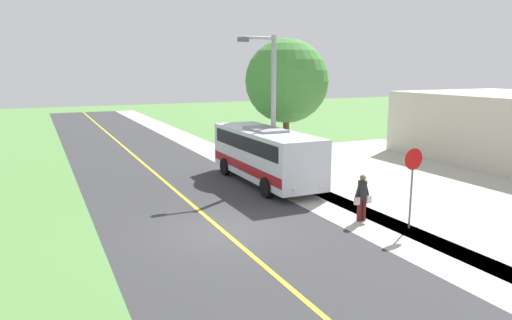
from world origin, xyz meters
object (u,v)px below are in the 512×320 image
shuttle_bus_front (265,153)px  tree_curbside (287,81)px  pedestrian_with_bags (362,196)px  stop_sign (413,174)px  street_light_pole (271,102)px

shuttle_bus_front → tree_curbside: size_ratio=1.12×
pedestrian_with_bags → tree_curbside: bearing=-102.9°
shuttle_bus_front → tree_curbside: (-2.93, -3.27, 3.35)m
stop_sign → pedestrian_with_bags: bearing=-54.4°
pedestrian_with_bags → stop_sign: 2.02m
shuttle_bus_front → pedestrian_with_bags: size_ratio=4.60×
tree_curbside → shuttle_bus_front: bearing=48.1°
shuttle_bus_front → tree_curbside: tree_curbside is taller
shuttle_bus_front → stop_sign: size_ratio=2.81×
stop_sign → street_light_pole: size_ratio=0.40×
shuttle_bus_front → stop_sign: bearing=101.2°
pedestrian_with_bags → tree_curbside: tree_curbside is taller
stop_sign → street_light_pole: bearing=-81.7°
stop_sign → tree_curbside: 11.96m
pedestrian_with_bags → street_light_pole: 7.67m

